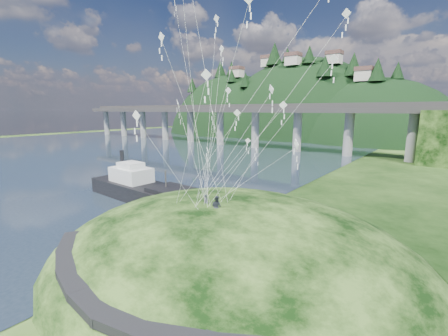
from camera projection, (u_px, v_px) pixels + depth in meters
The scene contains 10 objects.
ground at pixel (158, 239), 30.95m from camera, with size 320.00×320.00×0.00m, color black.
water at pixel (85, 151), 97.54m from camera, with size 240.00×240.00×0.00m, color #28374A.
grass_hill at pixel (232, 269), 27.97m from camera, with size 36.00×32.00×13.00m.
footpath at pixel (112, 291), 18.50m from camera, with size 22.29×5.84×0.83m.
bridge at pixel (270, 120), 99.33m from camera, with size 160.00×11.00×15.00m.
far_ridge at pixel (290, 150), 153.31m from camera, with size 153.00×70.00×94.50m.
work_barge at pixel (141, 188), 44.30m from camera, with size 19.95×6.00×6.93m.
wooden_dock at pixel (165, 218), 35.67m from camera, with size 13.28×4.38×0.94m.
kite_flyers at pixel (214, 195), 25.62m from camera, with size 2.23×0.86×1.96m.
kite_swarm at pixel (229, 66), 27.56m from camera, with size 18.00×16.85×19.90m.
Camera 1 is at (23.17, -18.69, 13.11)m, focal length 24.00 mm.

